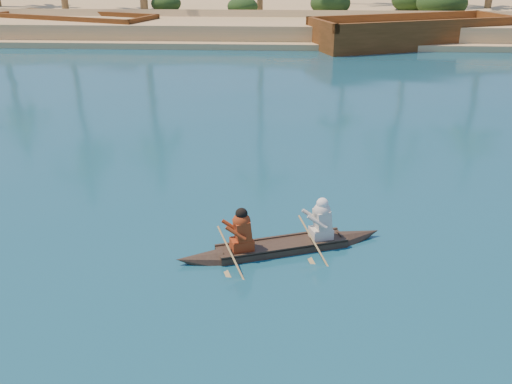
{
  "coord_description": "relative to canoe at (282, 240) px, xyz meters",
  "views": [
    {
      "loc": [
        -3.52,
        -13.2,
        5.77
      ],
      "look_at": [
        -4.14,
        -1.31,
        0.65
      ],
      "focal_mm": 40.0,
      "sensor_mm": 36.0,
      "label": 1
    }
  ],
  "objects": [
    {
      "name": "canoe",
      "position": [
        0.0,
        0.0,
        0.0
      ],
      "size": [
        4.37,
        2.04,
        1.22
      ],
      "rotation": [
        0.0,
        0.0,
        0.34
      ],
      "color": "#372A1E",
      "rests_on": "ground"
    },
    {
      "name": "barge_mid",
      "position": [
        7.91,
        27.08,
        0.51
      ],
      "size": [
        13.41,
        8.46,
        2.12
      ],
      "rotation": [
        0.0,
        0.0,
        0.36
      ],
      "color": "brown",
      "rests_on": "ground"
    },
    {
      "name": "ground",
      "position": [
        3.52,
        2.81,
        -0.24
      ],
      "size": [
        160.0,
        160.0,
        0.0
      ],
      "primitive_type": "plane",
      "color": "#0C384E",
      "rests_on": "ground"
    },
    {
      "name": "shrub_cluster",
      "position": [
        3.52,
        34.31,
        0.96
      ],
      "size": [
        100.0,
        6.0,
        2.4
      ],
      "primitive_type": null,
      "color": "black",
      "rests_on": "ground"
    },
    {
      "name": "barge_left",
      "position": [
        -14.62,
        29.81,
        0.42
      ],
      "size": [
        11.85,
        7.22,
        1.87
      ],
      "rotation": [
        0.0,
        0.0,
        -0.33
      ],
      "color": "brown",
      "rests_on": "ground"
    },
    {
      "name": "sandy_embankment",
      "position": [
        3.52,
        49.69,
        0.29
      ],
      "size": [
        150.0,
        51.0,
        1.5
      ],
      "color": "tan",
      "rests_on": "ground"
    }
  ]
}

